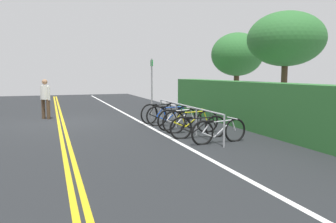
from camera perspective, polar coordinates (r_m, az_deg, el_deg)
name	(u,v)px	position (r m, az deg, el deg)	size (l,w,h in m)	color
ground_plane	(61,123)	(13.14, -18.02, -1.87)	(32.63, 12.48, 0.05)	#232628
centre_line_yellow_inner	(59,122)	(13.14, -18.38, -1.77)	(29.36, 0.10, 0.00)	gold
centre_line_yellow_outer	(63,122)	(13.14, -17.68, -1.74)	(29.36, 0.10, 0.00)	gold
bike_lane_stripe_white	(134,119)	(13.51, -5.83, -1.24)	(29.36, 0.12, 0.00)	white
bike_rack	(186,112)	(10.53, 3.06, -0.01)	(5.03, 0.05, 0.84)	#9EA0A5
bicycle_0	(161,113)	(12.42, -1.23, -0.21)	(0.66, 1.75, 0.78)	black
bicycle_1	(171,116)	(11.61, 0.52, -0.72)	(0.56, 1.72, 0.76)	black
bicycle_2	(180,119)	(10.91, 2.11, -1.29)	(0.48, 1.70, 0.73)	black
bicycle_3	(191,121)	(10.27, 3.91, -1.73)	(0.46, 1.79, 0.76)	black
bicycle_4	(198,127)	(9.46, 5.27, -2.68)	(0.46, 1.71, 0.69)	black
bicycle_5	(219,131)	(8.85, 8.81, -3.37)	(0.46, 1.68, 0.69)	black
pedestrian	(45,96)	(14.18, -20.43, 2.47)	(0.37, 0.38, 1.61)	#4C3826
sign_post_near	(152,83)	(13.48, -2.83, 4.96)	(0.36, 0.06, 2.43)	gray
hedge_backdrop	(275,109)	(10.37, 18.07, 0.41)	(13.98, 0.81, 1.56)	#2D6B30
tree_near_left	(237,55)	(15.83, 11.84, 9.57)	(2.38, 2.38, 3.71)	#473323
tree_mid	(286,39)	(12.17, 19.67, 11.64)	(2.60, 2.60, 3.93)	#473323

